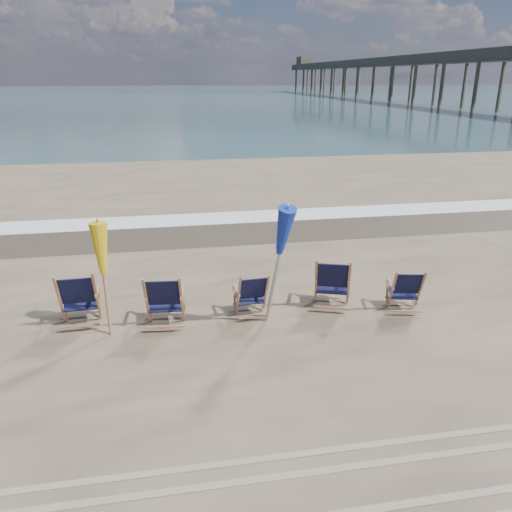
# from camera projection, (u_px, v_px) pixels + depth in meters

# --- Properties ---
(ocean) EXTENTS (400.00, 400.00, 0.00)m
(ocean) POSITION_uv_depth(u_px,v_px,m) (169.00, 94.00, 126.43)
(ocean) COLOR #36565A
(ocean) RESTS_ON ground
(surf_foam) EXTENTS (200.00, 1.40, 0.01)m
(surf_foam) POSITION_uv_depth(u_px,v_px,m) (222.00, 218.00, 15.62)
(surf_foam) COLOR silver
(surf_foam) RESTS_ON ground
(wet_sand_strip) EXTENTS (200.00, 2.60, 0.00)m
(wet_sand_strip) POSITION_uv_depth(u_px,v_px,m) (228.00, 232.00, 14.23)
(wet_sand_strip) COLOR #42362A
(wet_sand_strip) RESTS_ON ground
(tire_tracks) EXTENTS (80.00, 1.30, 0.01)m
(tire_tracks) POSITION_uv_depth(u_px,v_px,m) (338.00, 490.00, 5.34)
(tire_tracks) COLOR gray
(tire_tracks) RESTS_ON ground
(beach_chair_0) EXTENTS (0.72, 0.81, 1.09)m
(beach_chair_0) POSITION_uv_depth(u_px,v_px,m) (97.00, 298.00, 8.67)
(beach_chair_0) COLOR black
(beach_chair_0) RESTS_ON ground
(beach_chair_1) EXTENTS (0.75, 0.83, 1.06)m
(beach_chair_1) POSITION_uv_depth(u_px,v_px,m) (182.00, 301.00, 8.59)
(beach_chair_1) COLOR black
(beach_chair_1) RESTS_ON ground
(beach_chair_2) EXTENTS (0.63, 0.69, 0.91)m
(beach_chair_2) POSITION_uv_depth(u_px,v_px,m) (266.00, 294.00, 9.04)
(beach_chair_2) COLOR black
(beach_chair_2) RESTS_ON ground
(beach_chair_3) EXTENTS (0.91, 0.96, 1.08)m
(beach_chair_3) POSITION_uv_depth(u_px,v_px,m) (349.00, 285.00, 9.24)
(beach_chair_3) COLOR black
(beach_chair_3) RESTS_ON ground
(beach_chair_4) EXTENTS (0.71, 0.76, 0.91)m
(beach_chair_4) POSITION_uv_depth(u_px,v_px,m) (420.00, 291.00, 9.17)
(beach_chair_4) COLOR black
(beach_chair_4) RESTS_ON ground
(umbrella_yellow) EXTENTS (0.30, 0.30, 1.95)m
(umbrella_yellow) POSITION_uv_depth(u_px,v_px,m) (102.00, 255.00, 8.12)
(umbrella_yellow) COLOR #AA744C
(umbrella_yellow) RESTS_ON ground
(umbrella_blue) EXTENTS (0.30, 0.30, 2.38)m
(umbrella_blue) POSITION_uv_depth(u_px,v_px,m) (276.00, 229.00, 8.14)
(umbrella_blue) COLOR #A5A5AD
(umbrella_blue) RESTS_ON ground
(fishing_pier) EXTENTS (4.40, 140.00, 9.30)m
(fishing_pier) POSITION_uv_depth(u_px,v_px,m) (408.00, 73.00, 81.15)
(fishing_pier) COLOR #4C4237
(fishing_pier) RESTS_ON ground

